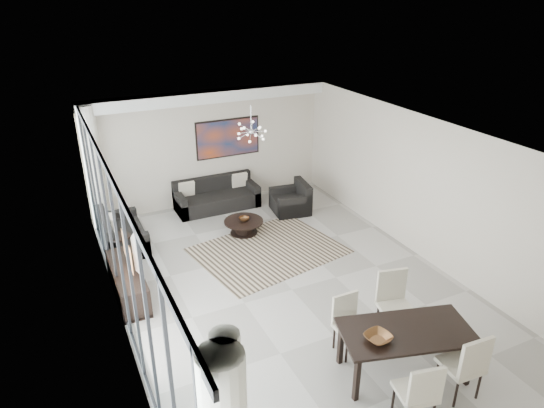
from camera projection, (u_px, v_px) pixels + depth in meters
room_shell at (316, 215)px, 8.59m from camera, size 6.00×9.00×2.90m
window_wall at (126, 255)px, 7.28m from camera, size 0.37×8.95×2.90m
soffit at (209, 97)px, 11.39m from camera, size 5.98×0.40×0.26m
painting at (228, 138)px, 12.19m from camera, size 1.68×0.04×0.98m
chandelier at (251, 132)px, 10.21m from camera, size 0.66×0.66×0.71m
rug at (268, 250)px, 10.33m from camera, size 3.27×2.73×0.01m
coffee_table at (244, 226)px, 10.99m from camera, size 0.89×0.89×0.31m
bowl_coffee at (244, 219)px, 10.93m from camera, size 0.25×0.25×0.07m
sofa_main at (217, 198)px, 12.23m from camera, size 2.07×0.85×0.75m
loveseat at (121, 236)px, 10.40m from camera, size 0.85×1.51×0.75m
armchair at (292, 202)px, 12.03m from camera, size 0.96×1.00×0.75m
side_table at (121, 244)px, 9.78m from camera, size 0.42×0.42×0.58m
tv_console at (128, 282)px, 8.76m from camera, size 0.49×1.74×0.54m
television at (133, 254)px, 8.58m from camera, size 0.23×0.98×0.56m
dining_table at (406, 335)px, 6.80m from camera, size 2.03×1.39×0.77m
dining_chair_sw at (420, 391)px, 6.00m from camera, size 0.55×0.55×1.01m
dining_chair_se at (467, 363)px, 6.40m from camera, size 0.52×0.52×1.07m
dining_chair_nw at (348, 319)px, 7.34m from camera, size 0.44×0.44×0.95m
dining_chair_ne at (393, 298)px, 7.71m from camera, size 0.60×0.60×1.08m
bowl_dining at (378, 338)px, 6.56m from camera, size 0.42×0.42×0.09m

